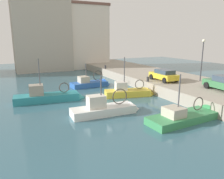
{
  "coord_description": "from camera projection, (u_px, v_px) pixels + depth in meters",
  "views": [
    {
      "loc": [
        -7.5,
        -18.82,
        6.21
      ],
      "look_at": [
        1.79,
        0.15,
        1.2
      ],
      "focal_mm": 35.27,
      "sensor_mm": 36.0,
      "label": 1
    }
  ],
  "objects": [
    {
      "name": "fishing_boat_green",
      "position": [
        187.0,
        119.0,
        16.88
      ],
      "size": [
        6.69,
        2.3,
        4.56
      ],
      "color": "#388951",
      "rests_on": "ground"
    },
    {
      "name": "fishing_boat_teal",
      "position": [
        50.0,
        100.0,
        22.0
      ],
      "size": [
        7.1,
        2.48,
        5.05
      ],
      "color": "teal",
      "rests_on": "ground"
    },
    {
      "name": "quay_wall",
      "position": [
        187.0,
        86.0,
        25.87
      ],
      "size": [
        9.0,
        56.0,
        1.2
      ],
      "primitive_type": "cube",
      "color": "#9E9384",
      "rests_on": "ground"
    },
    {
      "name": "parked_car_yellow",
      "position": [
        164.0,
        75.0,
        25.97
      ],
      "size": [
        1.96,
        3.86,
        1.35
      ],
      "color": "gold",
      "rests_on": "quay_wall"
    },
    {
      "name": "mooring_bollard_south",
      "position": [
        148.0,
        79.0,
        25.64
      ],
      "size": [
        0.28,
        0.28,
        0.55
      ],
      "primitive_type": "cylinder",
      "color": "#2D2D33",
      "rests_on": "quay_wall"
    },
    {
      "name": "waterfront_building_west_mid",
      "position": [
        84.0,
        36.0,
        45.41
      ],
      "size": [
        9.05,
        6.57,
        12.79
      ],
      "color": "silver",
      "rests_on": "ground"
    },
    {
      "name": "water_surface",
      "position": [
        96.0,
        104.0,
        21.09
      ],
      "size": [
        80.0,
        80.0,
        0.0
      ],
      "primitive_type": "plane",
      "color": "#386070",
      "rests_on": "ground"
    },
    {
      "name": "waterfront_building_west",
      "position": [
        39.0,
        4.0,
        40.01
      ],
      "size": [
        10.49,
        6.72,
        24.16
      ],
      "color": "#B2A899",
      "rests_on": "ground"
    },
    {
      "name": "fishing_boat_white",
      "position": [
        107.0,
        112.0,
        18.34
      ],
      "size": [
        6.18,
        2.12,
        4.01
      ],
      "color": "white",
      "rests_on": "ground"
    },
    {
      "name": "fishing_boat_blue",
      "position": [
        92.0,
        85.0,
        28.71
      ],
      "size": [
        5.5,
        2.19,
        3.84
      ],
      "color": "#2D60B7",
      "rests_on": "ground"
    },
    {
      "name": "mooring_bollard_mid",
      "position": [
        105.0,
        67.0,
        36.13
      ],
      "size": [
        0.28,
        0.28,
        0.55
      ],
      "primitive_type": "cylinder",
      "color": "#2D2D33",
      "rests_on": "quay_wall"
    },
    {
      "name": "quay_streetlamp",
      "position": [
        203.0,
        53.0,
        25.15
      ],
      "size": [
        0.36,
        0.36,
        4.83
      ],
      "color": "#38383D",
      "rests_on": "quay_wall"
    },
    {
      "name": "fishing_boat_yellow",
      "position": [
        130.0,
        95.0,
        23.99
      ],
      "size": [
        5.84,
        2.96,
        4.97
      ],
      "color": "gold",
      "rests_on": "ground"
    }
  ]
}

